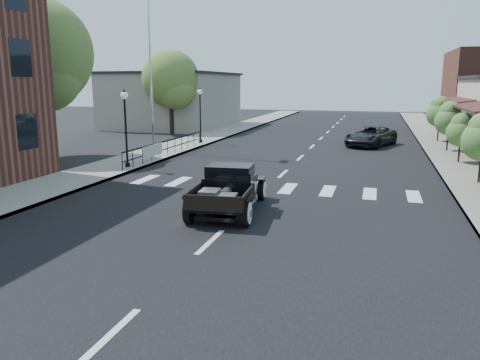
# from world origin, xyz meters

# --- Properties ---
(ground) EXTENTS (120.00, 120.00, 0.00)m
(ground) POSITION_xyz_m (0.00, 0.00, 0.00)
(ground) COLOR black
(ground) RESTS_ON ground
(road) EXTENTS (14.00, 80.00, 0.02)m
(road) POSITION_xyz_m (0.00, 15.00, 0.01)
(road) COLOR black
(road) RESTS_ON ground
(road_markings) EXTENTS (12.00, 60.00, 0.06)m
(road_markings) POSITION_xyz_m (0.00, 10.00, 0.00)
(road_markings) COLOR silver
(road_markings) RESTS_ON ground
(sidewalk_left) EXTENTS (3.00, 80.00, 0.15)m
(sidewalk_left) POSITION_xyz_m (-8.50, 15.00, 0.07)
(sidewalk_left) COLOR #99968B
(sidewalk_left) RESTS_ON ground
(sidewalk_right) EXTENTS (3.00, 80.00, 0.15)m
(sidewalk_right) POSITION_xyz_m (8.50, 15.00, 0.07)
(sidewalk_right) COLOR gray
(sidewalk_right) RESTS_ON ground
(low_building_left) EXTENTS (10.00, 12.00, 5.00)m
(low_building_left) POSITION_xyz_m (-15.00, 28.00, 2.50)
(low_building_left) COLOR #A39888
(low_building_left) RESTS_ON ground
(railing) EXTENTS (0.08, 10.00, 1.00)m
(railing) POSITION_xyz_m (-7.30, 10.00, 0.65)
(railing) COLOR black
(railing) RESTS_ON sidewalk_left
(banner) EXTENTS (0.04, 2.20, 0.60)m
(banner) POSITION_xyz_m (-7.22, 8.00, 0.45)
(banner) COLOR silver
(banner) RESTS_ON sidewalk_left
(lamp_post_b) EXTENTS (0.36, 0.36, 3.77)m
(lamp_post_b) POSITION_xyz_m (-7.60, 6.00, 2.04)
(lamp_post_b) COLOR black
(lamp_post_b) RESTS_ON sidewalk_left
(lamp_post_c) EXTENTS (0.36, 0.36, 3.77)m
(lamp_post_c) POSITION_xyz_m (-7.60, 16.00, 2.04)
(lamp_post_c) COLOR black
(lamp_post_c) RESTS_ON sidewalk_left
(flagpole) EXTENTS (0.12, 0.12, 12.46)m
(flagpole) POSITION_xyz_m (-9.20, 12.00, 6.38)
(flagpole) COLOR silver
(flagpole) RESTS_ON sidewalk_left
(big_tree_near) EXTENTS (6.02, 6.02, 8.84)m
(big_tree_near) POSITION_xyz_m (-14.00, 8.00, 4.42)
(big_tree_near) COLOR #557030
(big_tree_near) RESTS_ON ground
(big_tree_far) EXTENTS (4.71, 4.71, 6.91)m
(big_tree_far) POSITION_xyz_m (-12.50, 22.00, 3.46)
(big_tree_far) COLOR #557030
(big_tree_far) RESTS_ON ground
(small_tree_c) EXTENTS (1.48, 1.48, 2.46)m
(small_tree_c) POSITION_xyz_m (8.30, 12.16, 1.38)
(small_tree_c) COLOR #466D32
(small_tree_c) RESTS_ON sidewalk_right
(small_tree_d) EXTENTS (1.73, 1.73, 2.88)m
(small_tree_d) POSITION_xyz_m (8.30, 16.70, 1.59)
(small_tree_d) COLOR #466D32
(small_tree_d) RESTS_ON sidewalk_right
(small_tree_e) EXTENTS (1.83, 1.83, 3.05)m
(small_tree_e) POSITION_xyz_m (8.30, 21.67, 1.68)
(small_tree_e) COLOR #466D32
(small_tree_e) RESTS_ON sidewalk_right
(hotrod_pickup) EXTENTS (2.53, 4.73, 1.58)m
(hotrod_pickup) POSITION_xyz_m (-0.47, 0.11, 0.79)
(hotrod_pickup) COLOR black
(hotrod_pickup) RESTS_ON ground
(second_car) EXTENTS (3.77, 5.31, 1.35)m
(second_car) POSITION_xyz_m (3.73, 18.46, 0.67)
(second_car) COLOR black
(second_car) RESTS_ON ground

